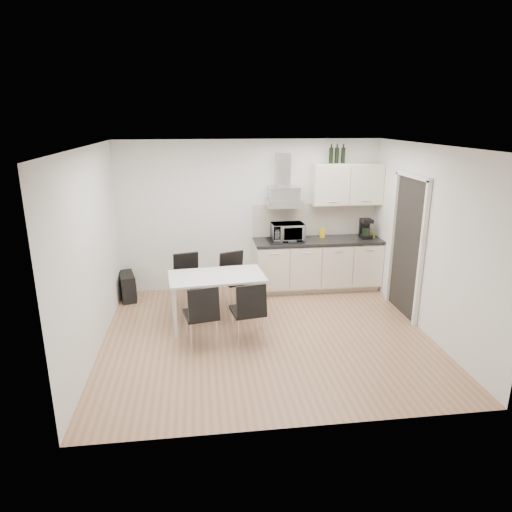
{
  "coord_description": "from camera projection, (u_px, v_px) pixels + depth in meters",
  "views": [
    {
      "loc": [
        -0.89,
        -5.74,
        2.93
      ],
      "look_at": [
        -0.12,
        0.25,
        1.1
      ],
      "focal_mm": 32.0,
      "sensor_mm": 36.0,
      "label": 1
    }
  ],
  "objects": [
    {
      "name": "floor_speaker",
      "position": [
        195.0,
        283.0,
        8.05
      ],
      "size": [
        0.2,
        0.18,
        0.3
      ],
      "primitive_type": "cube",
      "rotation": [
        0.0,
        0.0,
        -0.12
      ],
      "color": "black",
      "rests_on": "ground"
    },
    {
      "name": "ceiling",
      "position": [
        268.0,
        146.0,
        5.65
      ],
      "size": [
        4.5,
        4.5,
        0.0
      ],
      "primitive_type": "plane",
      "color": "white",
      "rests_on": "wall_back"
    },
    {
      "name": "guitar_amp",
      "position": [
        127.0,
        286.0,
        7.65
      ],
      "size": [
        0.35,
        0.57,
        0.44
      ],
      "rotation": [
        0.0,
        0.0,
        0.25
      ],
      "color": "black",
      "rests_on": "ground"
    },
    {
      "name": "doorway",
      "position": [
        406.0,
        248.0,
        6.89
      ],
      "size": [
        0.08,
        1.04,
        2.1
      ],
      "primitive_type": "cube",
      "color": "white",
      "rests_on": "ground"
    },
    {
      "name": "wall_right",
      "position": [
        428.0,
        241.0,
        6.3
      ],
      "size": [
        0.1,
        4.0,
        2.6
      ],
      "primitive_type": "cube",
      "color": "silver",
      "rests_on": "ground"
    },
    {
      "name": "wall_back",
      "position": [
        250.0,
        216.0,
        7.93
      ],
      "size": [
        4.5,
        0.1,
        2.6
      ],
      "primitive_type": "cube",
      "color": "silver",
      "rests_on": "ground"
    },
    {
      "name": "chair_far_right",
      "position": [
        236.0,
        281.0,
        7.28
      ],
      "size": [
        0.58,
        0.62,
        0.88
      ],
      "primitive_type": null,
      "rotation": [
        0.0,
        0.0,
        3.49
      ],
      "color": "black",
      "rests_on": "ground"
    },
    {
      "name": "chair_far_left",
      "position": [
        189.0,
        283.0,
        7.2
      ],
      "size": [
        0.54,
        0.59,
        0.88
      ],
      "primitive_type": null,
      "rotation": [
        0.0,
        0.0,
        3.38
      ],
      "color": "black",
      "rests_on": "ground"
    },
    {
      "name": "chair_near_right",
      "position": [
        248.0,
        312.0,
        6.12
      ],
      "size": [
        0.51,
        0.56,
        0.88
      ],
      "primitive_type": null,
      "rotation": [
        0.0,
        0.0,
        0.16
      ],
      "color": "black",
      "rests_on": "ground"
    },
    {
      "name": "wall_left",
      "position": [
        91.0,
        253.0,
        5.75
      ],
      "size": [
        0.1,
        4.0,
        2.6
      ],
      "primitive_type": "cube",
      "color": "silver",
      "rests_on": "ground"
    },
    {
      "name": "kitchenette",
      "position": [
        319.0,
        244.0,
        7.96
      ],
      "size": [
        2.22,
        0.64,
        2.52
      ],
      "color": "beige",
      "rests_on": "ground"
    },
    {
      "name": "dining_table",
      "position": [
        217.0,
        281.0,
        6.63
      ],
      "size": [
        1.43,
        0.9,
        0.75
      ],
      "rotation": [
        0.0,
        0.0,
        0.09
      ],
      "color": "white",
      "rests_on": "ground"
    },
    {
      "name": "chair_near_left",
      "position": [
        201.0,
        315.0,
        6.01
      ],
      "size": [
        0.53,
        0.58,
        0.88
      ],
      "primitive_type": null,
      "rotation": [
        0.0,
        0.0,
        0.2
      ],
      "color": "black",
      "rests_on": "ground"
    },
    {
      "name": "wall_front",
      "position": [
        301.0,
        306.0,
        4.13
      ],
      "size": [
        4.5,
        0.1,
        2.6
      ],
      "primitive_type": "cube",
      "color": "silver",
      "rests_on": "ground"
    },
    {
      "name": "ground",
      "position": [
        267.0,
        336.0,
        6.41
      ],
      "size": [
        4.5,
        4.5,
        0.0
      ],
      "primitive_type": "plane",
      "color": "tan",
      "rests_on": "ground"
    }
  ]
}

